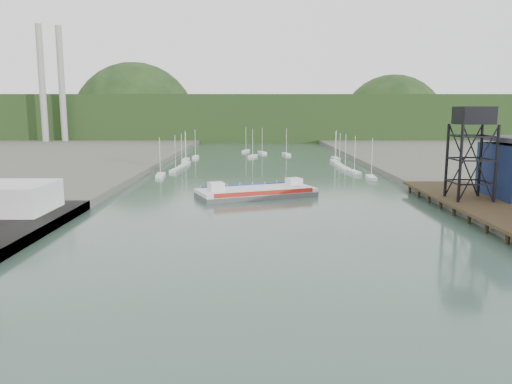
{
  "coord_description": "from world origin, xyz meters",
  "views": [
    {
      "loc": [
        -2.47,
        -27.88,
        17.53
      ],
      "look_at": [
        -2.22,
        54.41,
        4.0
      ],
      "focal_mm": 35.0,
      "sensor_mm": 36.0,
      "label": 1
    }
  ],
  "objects": [
    {
      "name": "smokestacks",
      "position": [
        -106.0,
        232.5,
        30.0
      ],
      "size": [
        11.2,
        8.2,
        60.0
      ],
      "color": "#999994",
      "rests_on": "ground"
    },
    {
      "name": "distant_hills",
      "position": [
        -3.98,
        301.35,
        10.38
      ],
      "size": [
        500.0,
        120.0,
        80.0
      ],
      "color": "black",
      "rests_on": "ground"
    },
    {
      "name": "marina_sailboats",
      "position": [
        0.08,
        138.46,
        0.35
      ],
      "size": [
        57.71,
        92.65,
        0.9
      ],
      "color": "silver",
      "rests_on": "ground"
    },
    {
      "name": "chain_ferry",
      "position": [
        -2.13,
        72.9,
        0.98
      ],
      "size": [
        25.56,
        17.52,
        3.42
      ],
      "rotation": [
        0.0,
        0.0,
        0.37
      ],
      "color": "#4E4E51",
      "rests_on": "ground"
    },
    {
      "name": "lift_tower",
      "position": [
        35.0,
        58.0,
        15.65
      ],
      "size": [
        6.5,
        6.5,
        16.0
      ],
      "color": "black",
      "rests_on": "east_pier"
    }
  ]
}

